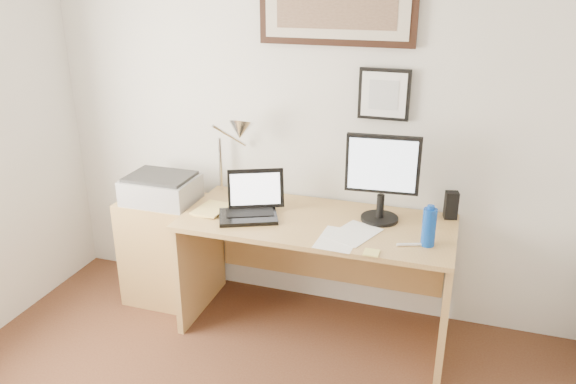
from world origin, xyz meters
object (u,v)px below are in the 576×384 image
at_px(water_bottle, 429,227).
at_px(printer, 161,188).
at_px(laptop, 251,206).
at_px(lcd_monitor, 382,174).
at_px(book, 200,207).
at_px(desk, 320,250).
at_px(side_cabinet, 165,249).

height_order(water_bottle, printer, water_bottle).
bearing_deg(laptop, lcd_monitor, 12.03).
bearing_deg(laptop, book, -179.68).
relative_size(desk, lcd_monitor, 3.08).
bearing_deg(desk, water_bottle, -18.07).
relative_size(book, lcd_monitor, 0.45).
relative_size(side_cabinet, book, 3.11).
distance_m(side_cabinet, printer, 0.45).
bearing_deg(water_bottle, lcd_monitor, 141.29).
bearing_deg(water_bottle, desk, 161.93).
xyz_separation_m(side_cabinet, desk, (1.07, 0.04, 0.15)).
relative_size(desk, printer, 3.64).
bearing_deg(side_cabinet, laptop, -8.17).
distance_m(side_cabinet, lcd_monitor, 1.57).
distance_m(book, laptop, 0.34).
distance_m(laptop, printer, 0.65).
xyz_separation_m(side_cabinet, book, (0.33, -0.10, 0.39)).
distance_m(water_bottle, book, 1.39).
relative_size(water_bottle, book, 0.90).
bearing_deg(desk, printer, -176.80).
relative_size(book, printer, 0.53).
relative_size(water_bottle, desk, 0.13).
xyz_separation_m(book, printer, (-0.31, 0.08, 0.06)).
bearing_deg(book, laptop, 0.32).
xyz_separation_m(book, desk, (0.74, 0.13, -0.24)).
bearing_deg(side_cabinet, desk, 1.89).
bearing_deg(book, lcd_monitor, 8.42).
bearing_deg(printer, desk, 3.20).
distance_m(water_bottle, lcd_monitor, 0.42).
height_order(book, printer, printer).
bearing_deg(water_bottle, laptop, 175.65).
distance_m(water_bottle, laptop, 1.05).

